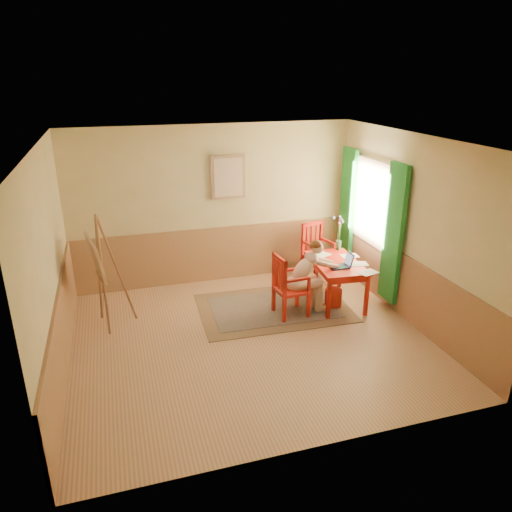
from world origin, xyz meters
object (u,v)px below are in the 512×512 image
object	(u,v)px
laptop	(342,264)
easel	(99,262)
chair_left	(288,286)
figure	(307,274)
table	(336,267)
chair_back	(317,251)

from	to	relation	value
laptop	easel	distance (m)	3.69
chair_left	easel	world-z (taller)	easel
chair_left	figure	distance (m)	0.36
table	laptop	size ratio (longest dim) A/B	3.41
figure	easel	xyz separation A→B (m)	(-3.07, 0.46, 0.38)
laptop	figure	bearing A→B (deg)	176.37
table	chair_left	bearing A→B (deg)	-166.25
chair_left	laptop	xyz separation A→B (m)	(0.90, 0.00, 0.26)
figure	easel	world-z (taller)	easel
chair_left	chair_back	size ratio (longest dim) A/B	0.98
chair_left	laptop	bearing A→B (deg)	0.05
table	chair_back	size ratio (longest dim) A/B	1.20
table	easel	world-z (taller)	easel
chair_back	easel	size ratio (longest dim) A/B	0.59
chair_left	chair_back	distance (m)	1.62
laptop	chair_left	bearing A→B (deg)	-179.95
chair_back	chair_left	bearing A→B (deg)	-129.20
easel	table	bearing A→B (deg)	-4.32
chair_left	table	bearing A→B (deg)	13.75
table	chair_back	world-z (taller)	chair_back
figure	chair_back	bearing A→B (deg)	60.08
chair_back	figure	distance (m)	1.41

